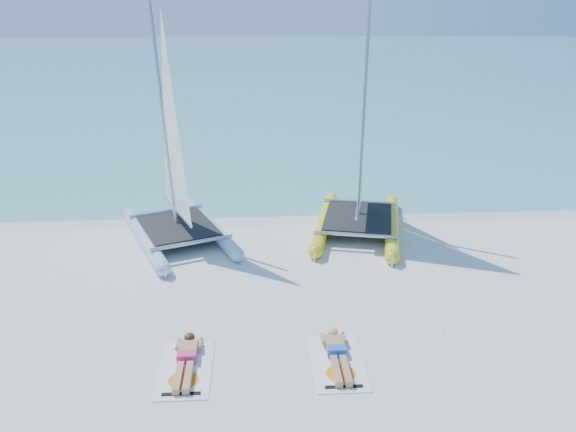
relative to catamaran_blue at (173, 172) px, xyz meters
name	(u,v)px	position (x,y,z in m)	size (l,w,h in m)	color
ground	(306,297)	(3.50, -3.87, -2.06)	(140.00, 140.00, 0.00)	white
sea	(262,60)	(3.50, 59.13, -2.05)	(140.00, 115.00, 0.01)	#73C1BF
wet_sand_strip	(291,216)	(3.50, 1.63, -2.05)	(140.00, 1.40, 0.01)	silver
catamaran_blue	(173,172)	(0.00, 0.00, 0.00)	(4.15, 5.59, 6.89)	#ACC8E3
catamaran_yellow	(362,156)	(5.60, 0.80, 0.17)	(3.58, 5.71, 7.08)	yellow
towel_a	(186,369)	(0.95, -6.57, -2.05)	(1.00, 1.85, 0.02)	white
sunbather_a	(186,358)	(0.95, -6.38, -1.94)	(0.37, 1.73, 0.26)	tan
towel_b	(338,363)	(3.89, -6.55, -2.05)	(1.00, 1.85, 0.02)	white
sunbather_b	(337,352)	(3.89, -6.36, -1.94)	(0.37, 1.73, 0.26)	tan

